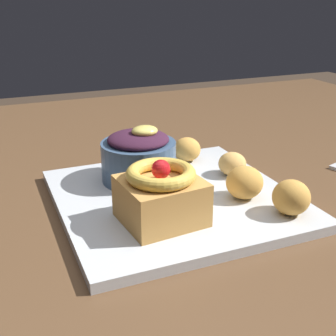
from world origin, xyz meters
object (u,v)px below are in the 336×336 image
Objects in this scene: cake_slice at (161,195)px; fritter_middle at (232,164)px; fritter_extra at (291,197)px; fritter_back at (187,149)px; fritter_front at (245,182)px; front_plate at (174,198)px; berry_ramekin at (139,156)px.

fritter_middle is (0.14, 0.09, -0.02)m from cake_slice.
fritter_back is at bearing 100.33° from fritter_extra.
fritter_middle is (0.02, 0.07, -0.00)m from fritter_front.
fritter_front reaches higher than front_plate.
fritter_extra is at bearing -16.18° from cake_slice.
fritter_front is 0.07m from fritter_middle.
cake_slice reaches higher than fritter_front.
fritter_middle is (0.12, -0.03, -0.02)m from berry_ramekin.
front_plate is 0.08m from cake_slice.
fritter_extra is (0.13, -0.16, -0.01)m from berry_ramekin.
front_plate is at bearing 135.86° from fritter_extra.
fritter_middle is at bearing -15.43° from berry_ramekin.
front_plate is 6.46× the size of fritter_extra.
berry_ramekin reaches higher than fritter_extra.
fritter_middle is 0.08m from fritter_back.
berry_ramekin is at bearing 82.28° from cake_slice.
fritter_middle is at bearing 31.33° from cake_slice.
fritter_middle is at bearing 91.07° from fritter_extra.
fritter_middle is at bearing -65.23° from fritter_back.
fritter_back is 0.20m from fritter_extra.
front_plate is 2.85× the size of berry_ramekin.
cake_slice is at bearing -148.67° from fritter_middle.
fritter_extra is (0.03, -0.06, -0.00)m from fritter_front.
fritter_front is 1.20× the size of fritter_middle.
front_plate is 6.14× the size of fritter_front.
berry_ramekin is 0.20m from fritter_extra.
fritter_front reaches higher than fritter_back.
cake_slice is 0.19m from fritter_back.
berry_ramekin reaches higher than front_plate.
berry_ramekin is (-0.02, 0.06, 0.04)m from front_plate.
front_plate is 0.09m from fritter_front.
berry_ramekin reaches higher than cake_slice.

